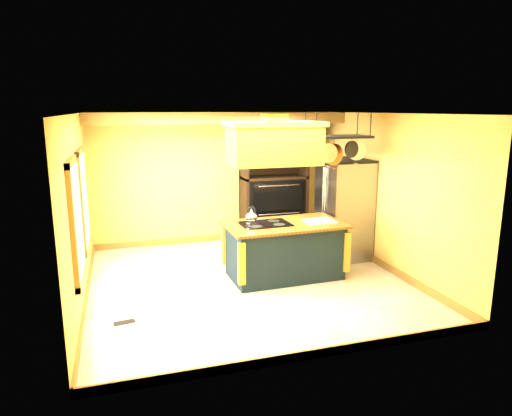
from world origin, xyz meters
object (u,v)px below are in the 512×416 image
pot_rack (337,143)px  refrigerator (344,211)px  hutch (273,197)px  kitchen_island (284,250)px  range_hood (274,142)px

pot_rack → refrigerator: bearing=51.6°
refrigerator → hutch: size_ratio=0.76×
kitchen_island → hutch: hutch is taller
pot_rack → refrigerator: pot_rack is taller
pot_rack → hutch: bearing=99.5°
range_hood → refrigerator: range_hood is taller
range_hood → hutch: size_ratio=0.62×
kitchen_island → pot_rack: pot_rack is taller
hutch → range_hood: bearing=-108.9°
kitchen_island → range_hood: size_ratio=1.32×
range_hood → pot_rack: same height
kitchen_island → pot_rack: (0.91, 0.01, 1.75)m
kitchen_island → hutch: bearing=74.0°
kitchen_island → pot_rack: size_ratio=1.72×
pot_rack → kitchen_island: bearing=-179.3°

